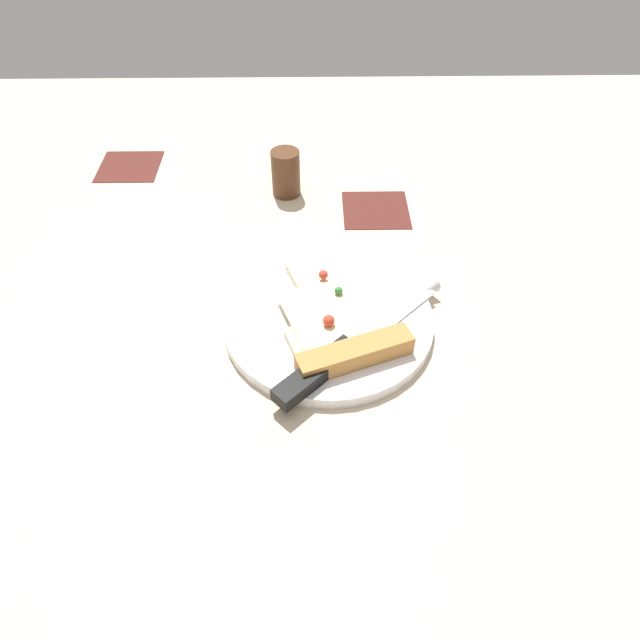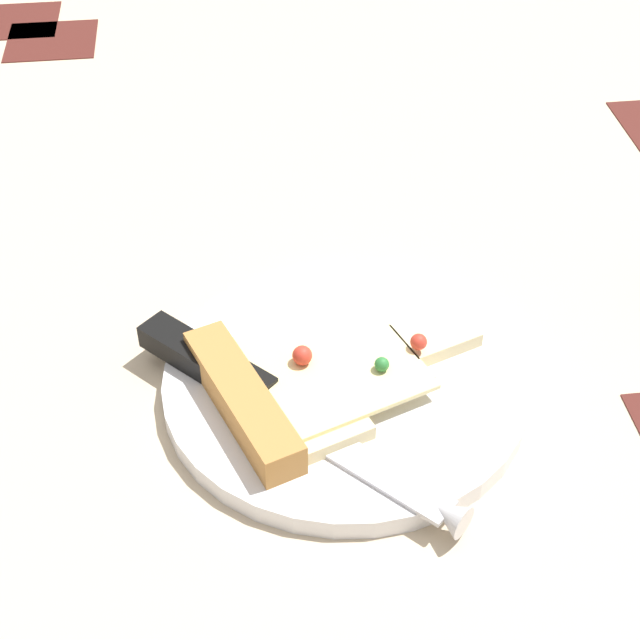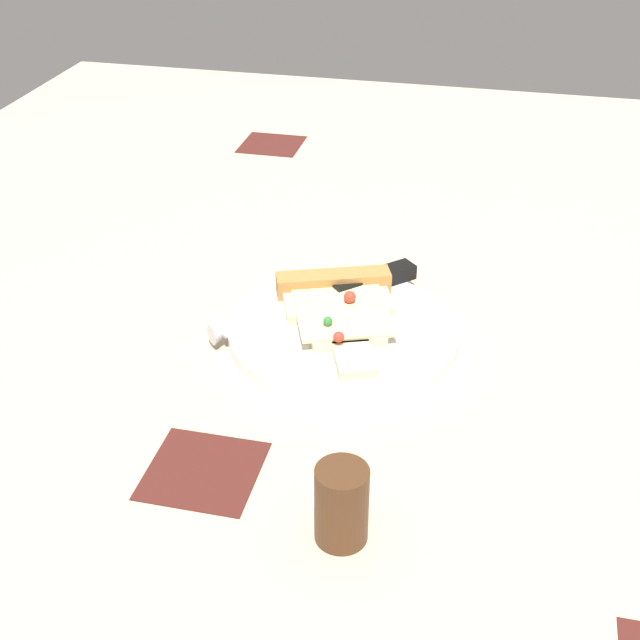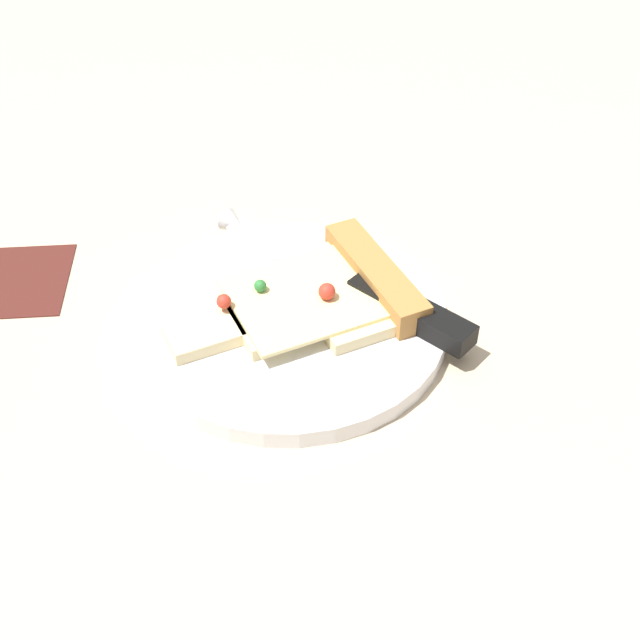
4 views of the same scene
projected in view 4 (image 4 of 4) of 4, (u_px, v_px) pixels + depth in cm
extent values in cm
cube|color=#C6B293|center=(433.00, 385.00, 57.27)|extent=(151.83, 151.83, 3.00)
cube|color=#4C1E19|center=(11.00, 283.00, 63.68)|extent=(9.00, 9.00, 0.20)
cylinder|color=silver|center=(290.00, 320.00, 59.15)|extent=(22.93, 22.93, 1.39)
cube|color=beige|center=(339.00, 293.00, 59.63)|extent=(12.41, 9.50, 1.00)
cube|color=beige|center=(270.00, 314.00, 57.88)|extent=(8.72, 7.78, 1.00)
cube|color=beige|center=(204.00, 334.00, 56.29)|extent=(5.21, 6.14, 1.00)
cube|color=#F2E099|center=(302.00, 297.00, 58.25)|extent=(12.14, 12.61, 0.30)
cube|color=#B27A3D|center=(375.00, 276.00, 60.19)|extent=(12.14, 6.68, 2.20)
sphere|color=red|center=(327.00, 291.00, 57.54)|extent=(1.24, 1.24, 1.24)
sphere|color=red|center=(224.00, 301.00, 56.85)|extent=(1.06, 1.06, 1.06)
sphere|color=#2D7A38|center=(260.00, 286.00, 58.26)|extent=(0.91, 0.91, 0.91)
cube|color=silver|center=(288.00, 252.00, 63.95)|extent=(9.99, 9.81, 0.30)
cone|color=silver|center=(235.00, 223.00, 66.90)|extent=(2.83, 2.83, 2.00)
cube|color=black|center=(411.00, 311.00, 57.62)|extent=(8.69, 8.56, 1.60)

